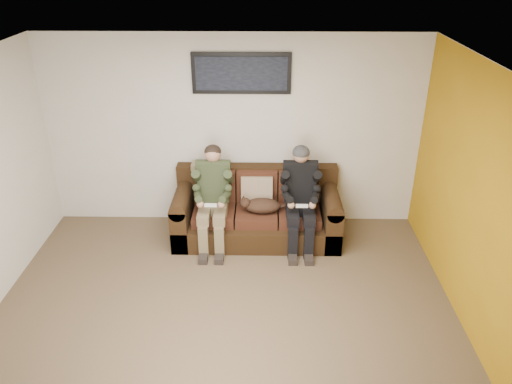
{
  "coord_description": "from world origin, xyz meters",
  "views": [
    {
      "loc": [
        0.41,
        -4.01,
        3.58
      ],
      "look_at": [
        0.32,
        1.2,
        0.95
      ],
      "focal_mm": 35.0,
      "sensor_mm": 36.0,
      "label": 1
    }
  ],
  "objects_px": {
    "sofa": "(257,212)",
    "person_left": "(213,192)",
    "person_right": "(300,192)",
    "framed_poster": "(241,73)",
    "cat": "(261,205)"
  },
  "relations": [
    {
      "from": "sofa",
      "to": "cat",
      "type": "relative_size",
      "value": 3.29
    },
    {
      "from": "person_right",
      "to": "framed_poster",
      "type": "relative_size",
      "value": 1.04
    },
    {
      "from": "person_right",
      "to": "framed_poster",
      "type": "height_order",
      "value": "framed_poster"
    },
    {
      "from": "person_left",
      "to": "cat",
      "type": "relative_size",
      "value": 1.96
    },
    {
      "from": "person_left",
      "to": "framed_poster",
      "type": "relative_size",
      "value": 1.03
    },
    {
      "from": "framed_poster",
      "to": "person_left",
      "type": "bearing_deg",
      "value": -122.11
    },
    {
      "from": "person_right",
      "to": "framed_poster",
      "type": "xyz_separation_m",
      "value": [
        -0.76,
        0.57,
        1.37
      ]
    },
    {
      "from": "person_left",
      "to": "person_right",
      "type": "bearing_deg",
      "value": 0.02
    },
    {
      "from": "sofa",
      "to": "person_left",
      "type": "distance_m",
      "value": 0.7
    },
    {
      "from": "person_left",
      "to": "cat",
      "type": "height_order",
      "value": "person_left"
    },
    {
      "from": "sofa",
      "to": "person_right",
      "type": "xyz_separation_m",
      "value": [
        0.56,
        -0.18,
        0.39
      ]
    },
    {
      "from": "sofa",
      "to": "person_left",
      "type": "relative_size",
      "value": 1.68
    },
    {
      "from": "sofa",
      "to": "framed_poster",
      "type": "height_order",
      "value": "framed_poster"
    },
    {
      "from": "sofa",
      "to": "cat",
      "type": "height_order",
      "value": "sofa"
    },
    {
      "from": "sofa",
      "to": "person_right",
      "type": "relative_size",
      "value": 1.67
    }
  ]
}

